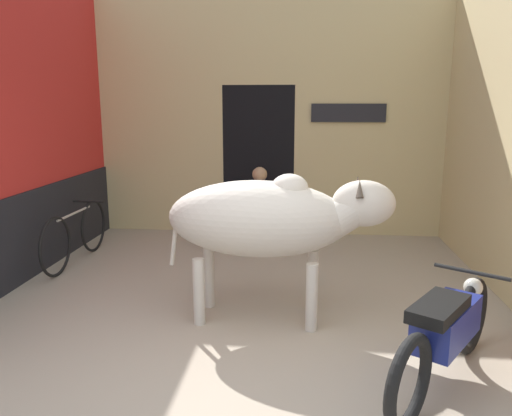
% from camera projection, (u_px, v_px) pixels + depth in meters
% --- Properties ---
extents(ground_plane, '(30.00, 30.00, 0.00)m').
position_uv_depth(ground_plane, '(219.00, 400.00, 3.50)').
color(ground_plane, tan).
extents(wall_left_shopfront, '(0.25, 4.66, 3.69)m').
position_uv_depth(wall_left_shopfront, '(12.00, 126.00, 5.65)').
color(wall_left_shopfront, red).
rests_on(wall_left_shopfront, ground_plane).
extents(wall_back_with_doorway, '(5.34, 0.93, 3.69)m').
position_uv_depth(wall_back_with_doorway, '(266.00, 131.00, 7.95)').
color(wall_back_with_doorway, '#D1BC84').
rests_on(wall_back_with_doorway, ground_plane).
extents(cow, '(2.12, 0.81, 1.42)m').
position_uv_depth(cow, '(269.00, 219.00, 4.64)').
color(cow, beige).
rests_on(cow, ground_plane).
extents(motorcycle_near, '(1.15, 1.66, 0.76)m').
position_uv_depth(motorcycle_near, '(446.00, 331.00, 3.61)').
color(motorcycle_near, black).
rests_on(motorcycle_near, ground_plane).
extents(bicycle, '(0.44, 1.78, 0.74)m').
position_uv_depth(bicycle, '(76.00, 235.00, 6.46)').
color(bicycle, black).
rests_on(bicycle, ground_plane).
extents(shopkeeper_seated, '(0.38, 0.34, 1.14)m').
position_uv_depth(shopkeeper_seated, '(259.00, 204.00, 7.23)').
color(shopkeeper_seated, brown).
rests_on(shopkeeper_seated, ground_plane).
extents(plastic_stool, '(0.36, 0.36, 0.42)m').
position_uv_depth(plastic_stool, '(285.00, 229.00, 7.35)').
color(plastic_stool, '#DB6093').
rests_on(plastic_stool, ground_plane).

